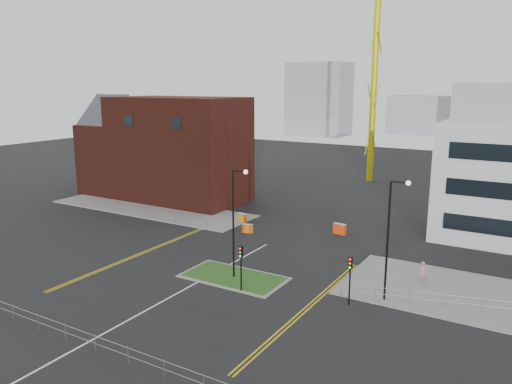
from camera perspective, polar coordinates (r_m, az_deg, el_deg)
ground at (r=37.29m, az=-12.15°, el=-12.93°), size 200.00×200.00×0.00m
pavement_left at (r=65.44m, az=-11.96°, el=-1.84°), size 28.00×8.00×0.12m
pavement_right at (r=41.47m, az=26.93°, el=-11.30°), size 24.00×10.00×0.12m
island_kerb at (r=41.87m, az=-2.55°, el=-9.71°), size 8.60×4.60×0.08m
grass_island at (r=41.87m, az=-2.55°, el=-9.69°), size 8.00×4.00×0.12m
brick_building at (r=70.54m, az=-10.69°, el=4.84°), size 24.20×10.07×14.24m
tower_crane at (r=80.79m, az=17.21°, el=19.48°), size 50.50×18.00×38.54m
streetlamp_island at (r=40.06m, az=-2.36°, el=-2.63°), size 1.46×0.36×9.18m
streetlamp_right_near at (r=37.05m, az=15.19°, el=-4.30°), size 1.46×0.36×9.18m
traffic_light_island at (r=38.37m, az=-1.74°, el=-7.76°), size 0.28×0.33×3.65m
traffic_light_right at (r=36.75m, az=10.70°, el=-8.90°), size 0.28×0.33×3.65m
railing_front at (r=33.32m, az=-19.47°, el=-15.09°), size 24.05×0.05×1.10m
railing_left at (r=56.62m, az=-8.01°, el=-3.18°), size 6.05×0.05×1.10m
railing_right at (r=38.97m, az=24.51°, el=-11.42°), size 19.05×5.05×1.10m
centre_line at (r=38.62m, az=-10.10°, el=-11.92°), size 0.15×30.00×0.01m
yellow_left_a at (r=49.81m, az=-11.96°, el=-6.38°), size 0.12×24.00×0.01m
yellow_left_b at (r=49.61m, az=-11.70°, el=-6.45°), size 0.12×24.00×0.01m
yellow_right_a at (r=36.93m, az=5.71°, el=-12.96°), size 0.12×20.00×0.01m
yellow_right_b at (r=36.81m, az=6.15°, el=-13.05°), size 0.12×20.00×0.01m
skyline_a at (r=157.77m, az=7.21°, el=10.46°), size 18.00×12.00×22.00m
skyline_b at (r=155.15m, az=26.09°, el=8.19°), size 24.00×12.00×16.00m
skyline_d at (r=167.64m, az=20.16°, el=8.20°), size 30.00×12.00×12.00m
pedestrian at (r=42.89m, az=18.54°, el=-8.65°), size 0.75×0.70×1.71m
barrier_left at (r=57.84m, az=-1.57°, el=-2.93°), size 1.26×0.81×1.01m
barrier_mid at (r=53.74m, az=-0.96°, el=-4.15°), size 1.20×0.67×0.96m
barrier_right at (r=53.93m, az=9.53°, el=-4.14°), size 1.44×0.70×1.16m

